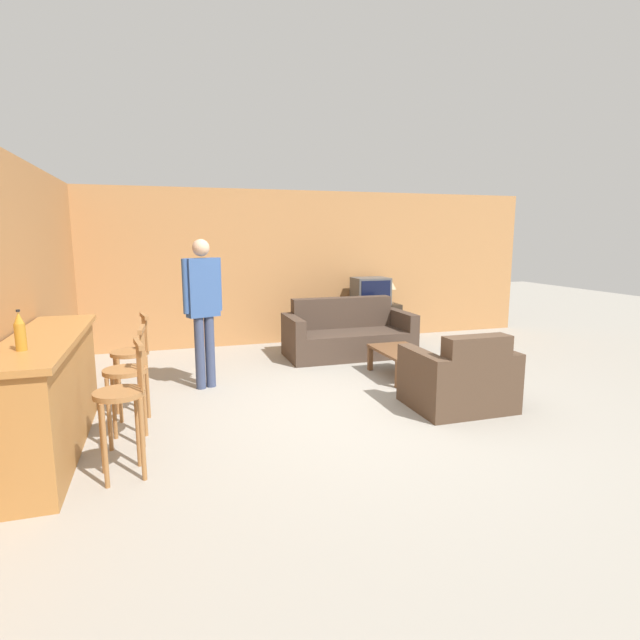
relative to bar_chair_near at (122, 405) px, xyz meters
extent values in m
plane|color=gray|center=(2.28, 0.84, -0.58)|extent=(24.00, 24.00, 0.00)
cube|color=#B27A47|center=(2.28, 4.47, 0.72)|extent=(9.40, 0.08, 2.60)
cube|color=#B27A47|center=(-0.97, 2.15, 0.72)|extent=(0.08, 8.62, 2.60)
cube|color=#A87038|center=(-0.63, 0.69, -0.10)|extent=(0.47, 2.25, 0.97)
cube|color=#A87038|center=(-0.63, 0.69, 0.41)|extent=(0.55, 2.31, 0.05)
cylinder|color=#996638|center=(-0.01, 0.00, 0.09)|extent=(0.43, 0.43, 0.04)
cylinder|color=#996638|center=(-0.17, 0.11, -0.25)|extent=(0.04, 0.04, 0.65)
cylinder|color=#996638|center=(-0.12, -0.15, -0.25)|extent=(0.04, 0.04, 0.65)
cylinder|color=#996638|center=(0.09, 0.15, -0.25)|extent=(0.04, 0.04, 0.65)
cylinder|color=#996638|center=(0.14, -0.11, -0.25)|extent=(0.04, 0.04, 0.65)
cylinder|color=#996638|center=(0.13, 0.14, 0.28)|extent=(0.02, 0.02, 0.33)
cylinder|color=#996638|center=(0.14, 0.06, 0.28)|extent=(0.02, 0.02, 0.33)
cylinder|color=#996638|center=(0.15, -0.01, 0.28)|extent=(0.02, 0.02, 0.33)
cylinder|color=#996638|center=(0.16, -0.09, 0.28)|extent=(0.02, 0.02, 0.33)
cube|color=#996638|center=(0.14, 0.02, 0.46)|extent=(0.09, 0.32, 0.04)
cylinder|color=#996638|center=(-0.01, 0.66, 0.09)|extent=(0.40, 0.40, 0.04)
cylinder|color=#996638|center=(-0.14, 0.80, -0.25)|extent=(0.04, 0.04, 0.65)
cylinder|color=#996638|center=(-0.15, 0.54, -0.25)|extent=(0.04, 0.04, 0.65)
cylinder|color=#996638|center=(0.13, 0.79, -0.25)|extent=(0.04, 0.04, 0.65)
cylinder|color=#996638|center=(0.11, 0.52, -0.25)|extent=(0.04, 0.04, 0.65)
cylinder|color=#996638|center=(0.15, 0.77, 0.28)|extent=(0.02, 0.02, 0.33)
cylinder|color=#996638|center=(0.15, 0.69, 0.28)|extent=(0.02, 0.02, 0.33)
cylinder|color=#996638|center=(0.14, 0.62, 0.28)|extent=(0.02, 0.02, 0.33)
cylinder|color=#996638|center=(0.14, 0.54, 0.28)|extent=(0.02, 0.02, 0.33)
cube|color=#996638|center=(0.15, 0.65, 0.46)|extent=(0.06, 0.32, 0.04)
cylinder|color=#996638|center=(-0.01, 1.38, 0.09)|extent=(0.44, 0.44, 0.04)
cylinder|color=#996638|center=(-0.17, 1.48, -0.25)|extent=(0.04, 0.04, 0.65)
cylinder|color=#996638|center=(-0.12, 1.22, -0.25)|extent=(0.04, 0.04, 0.65)
cylinder|color=#996638|center=(0.09, 1.53, -0.25)|extent=(0.04, 0.04, 0.65)
cylinder|color=#996638|center=(0.14, 1.27, -0.25)|extent=(0.04, 0.04, 0.65)
cylinder|color=#996638|center=(0.12, 1.52, 0.28)|extent=(0.02, 0.02, 0.33)
cylinder|color=#996638|center=(0.14, 1.45, 0.28)|extent=(0.02, 0.02, 0.33)
cylinder|color=#996638|center=(0.15, 1.37, 0.28)|extent=(0.02, 0.02, 0.33)
cylinder|color=#996638|center=(0.16, 1.30, 0.28)|extent=(0.02, 0.02, 0.33)
cube|color=#996638|center=(0.14, 1.41, 0.46)|extent=(0.10, 0.32, 0.04)
cube|color=#423328|center=(3.05, 3.15, -0.38)|extent=(1.62, 0.91, 0.39)
cube|color=#423328|center=(3.05, 3.49, 0.06)|extent=(1.62, 0.22, 0.48)
cube|color=#423328|center=(2.16, 3.15, -0.25)|extent=(0.16, 0.91, 0.66)
cube|color=#423328|center=(3.94, 3.15, -0.25)|extent=(0.16, 0.91, 0.66)
cube|color=#4C3828|center=(3.34, 0.62, -0.38)|extent=(0.71, 0.86, 0.39)
cube|color=#4C3828|center=(3.34, 0.30, 0.04)|extent=(0.71, 0.22, 0.46)
cube|color=#4C3828|center=(3.78, 0.62, -0.26)|extent=(0.16, 0.86, 0.64)
cube|color=#4C3828|center=(2.91, 0.62, -0.26)|extent=(0.16, 0.86, 0.64)
cube|color=brown|center=(3.29, 1.86, -0.23)|extent=(0.59, 0.94, 0.04)
cube|color=brown|center=(3.03, 1.43, -0.41)|extent=(0.06, 0.06, 0.33)
cube|color=brown|center=(3.55, 1.43, -0.41)|extent=(0.06, 0.06, 0.33)
cube|color=brown|center=(3.03, 2.29, -0.41)|extent=(0.06, 0.06, 0.33)
cube|color=brown|center=(3.55, 2.29, -0.41)|extent=(0.06, 0.06, 0.33)
cube|color=#2D2319|center=(3.79, 4.06, -0.25)|extent=(1.00, 0.52, 0.66)
cube|color=#4C4C4C|center=(3.79, 4.06, 0.31)|extent=(0.60, 0.46, 0.47)
cube|color=black|center=(3.79, 3.83, 0.31)|extent=(0.53, 0.01, 0.40)
cylinder|color=#B27A23|center=(-0.67, 0.15, 0.54)|extent=(0.08, 0.08, 0.20)
cone|color=#B27A23|center=(-0.67, 0.15, 0.68)|extent=(0.07, 0.07, 0.09)
cylinder|color=black|center=(-0.67, 0.15, 0.73)|extent=(0.03, 0.03, 0.02)
cube|color=black|center=(3.36, 1.82, -0.20)|extent=(0.26, 0.24, 0.02)
cylinder|color=brown|center=(4.15, 4.06, 0.09)|extent=(0.16, 0.16, 0.02)
cylinder|color=brown|center=(4.15, 4.06, 0.22)|extent=(0.03, 0.03, 0.23)
cone|color=tan|center=(4.15, 4.06, 0.44)|extent=(0.23, 0.23, 0.21)
cylinder|color=#384260|center=(0.73, 2.13, -0.14)|extent=(0.12, 0.12, 0.88)
cylinder|color=#384260|center=(0.85, 2.18, -0.14)|extent=(0.12, 0.12, 0.88)
cube|color=#335189|center=(0.79, 2.15, 0.66)|extent=(0.41, 0.28, 0.70)
cylinder|color=#335189|center=(0.59, 2.08, 0.68)|extent=(0.08, 0.08, 0.64)
cylinder|color=#335189|center=(0.99, 2.23, 0.68)|extent=(0.08, 0.08, 0.64)
sphere|color=tan|center=(0.79, 2.15, 1.13)|extent=(0.20, 0.20, 0.20)
camera|label=1|loc=(0.35, -3.91, 1.27)|focal=28.00mm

